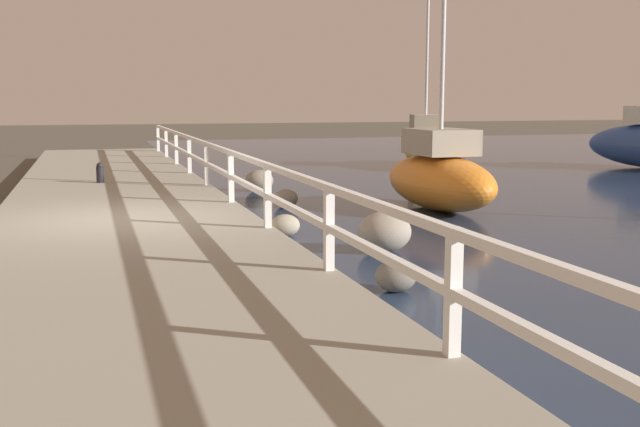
{
  "coord_description": "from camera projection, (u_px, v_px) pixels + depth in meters",
  "views": [
    {
      "loc": [
        -0.52,
        -12.14,
        2.2
      ],
      "look_at": [
        2.58,
        -2.14,
        0.62
      ],
      "focal_mm": 42.0,
      "sensor_mm": 36.0,
      "label": 1
    }
  ],
  "objects": [
    {
      "name": "ground_plane",
      "position": [
        126.0,
        240.0,
        11.94
      ],
      "size": [
        120.0,
        120.0,
        0.0
      ],
      "primitive_type": "plane",
      "color": "#4C473D"
    },
    {
      "name": "dock_walkway",
      "position": [
        126.0,
        229.0,
        11.92
      ],
      "size": [
        4.15,
        36.0,
        0.34
      ],
      "color": "gray",
      "rests_on": "ground"
    },
    {
      "name": "railing",
      "position": [
        247.0,
        174.0,
        12.37
      ],
      "size": [
        0.1,
        32.5,
        0.96
      ],
      "color": "white",
      "rests_on": "dock_walkway"
    },
    {
      "name": "boulder_mid_strip",
      "position": [
        286.0,
        198.0,
        15.5
      ],
      "size": [
        0.51,
        0.46,
        0.38
      ],
      "color": "slate",
      "rests_on": "ground"
    },
    {
      "name": "boulder_downstream",
      "position": [
        259.0,
        181.0,
        18.27
      ],
      "size": [
        0.7,
        0.63,
        0.52
      ],
      "color": "slate",
      "rests_on": "ground"
    },
    {
      "name": "boulder_near_dock",
      "position": [
        385.0,
        232.0,
        10.94
      ],
      "size": [
        0.8,
        0.72,
        0.6
      ],
      "color": "gray",
      "rests_on": "ground"
    },
    {
      "name": "boulder_upstream",
      "position": [
        285.0,
        225.0,
        12.21
      ],
      "size": [
        0.49,
        0.44,
        0.36
      ],
      "color": "gray",
      "rests_on": "ground"
    },
    {
      "name": "boulder_far_strip",
      "position": [
        396.0,
        276.0,
        8.66
      ],
      "size": [
        0.49,
        0.44,
        0.37
      ],
      "color": "#666056",
      "rests_on": "ground"
    },
    {
      "name": "mooring_bollard",
      "position": [
        100.0,
        173.0,
        17.11
      ],
      "size": [
        0.17,
        0.17,
        0.46
      ],
      "color": "black",
      "rests_on": "dock_walkway"
    },
    {
      "name": "sailboat_orange",
      "position": [
        440.0,
        177.0,
        15.1
      ],
      "size": [
        1.6,
        3.65,
        6.45
      ],
      "rotation": [
        0.0,
        0.0,
        0.01
      ],
      "color": "orange",
      "rests_on": "water_surface"
    },
    {
      "name": "sailboat_yellow",
      "position": [
        425.0,
        147.0,
        25.02
      ],
      "size": [
        2.66,
        4.78,
        7.19
      ],
      "rotation": [
        0.0,
        0.0,
        -0.31
      ],
      "color": "gold",
      "rests_on": "water_surface"
    }
  ]
}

